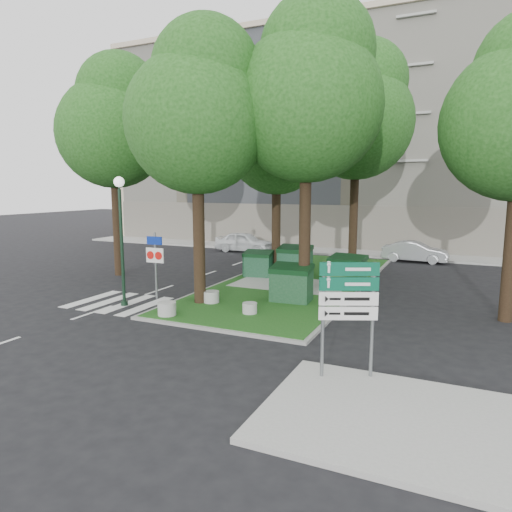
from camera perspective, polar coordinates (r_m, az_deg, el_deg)
The scene contains 25 objects.
ground at distance 14.94m, azimuth -7.08°, elevation -8.96°, with size 120.00×120.00×0.00m, color black.
median_island at distance 21.75m, azimuth 5.17°, elevation -3.17°, with size 6.00×16.00×0.12m, color #184D16.
median_kerb at distance 21.75m, azimuth 5.17°, elevation -3.20°, with size 6.30×16.30×0.10m, color gray.
sidewalk_corner at distance 9.74m, azimuth 16.68°, elevation -18.91°, with size 5.00×4.00×0.12m, color #999993.
building_sidewalk at distance 31.82m, azimuth 10.60°, elevation 0.48°, with size 42.00×3.00×0.12m, color #999993.
zebra_crossing at distance 18.23m, azimuth -14.72°, elevation -5.93°, with size 5.00×3.00×0.01m, color silver.
apartment_building at distance 38.99m, azimuth 13.69°, elevation 13.57°, with size 41.00×12.00×16.00m, color #BDA68D.
tree_median_near_left at distance 17.39m, azimuth -7.08°, elevation 17.89°, with size 5.20×5.20×10.53m.
tree_median_near_right at distance 17.86m, azimuth 6.74°, elevation 19.83°, with size 5.60×5.60×11.46m.
tree_median_mid at distance 22.91m, azimuth 2.87°, elevation 14.85°, with size 4.80×4.80×9.99m.
tree_median_far at distance 25.01m, azimuth 12.74°, elevation 17.23°, with size 5.80×5.80×11.93m.
tree_street_left at distance 24.36m, azimuth -17.26°, elevation 15.70°, with size 5.40×5.40×11.00m.
dumpster_a at distance 22.52m, azimuth 0.27°, elevation -0.98°, with size 1.49×1.14×1.28m.
dumpster_b at distance 22.75m, azimuth 4.89°, elevation -0.63°, with size 1.69×1.24×1.51m.
dumpster_c at distance 17.71m, azimuth 4.45°, elevation -3.41°, with size 1.62×1.18×1.44m.
dumpster_d at distance 20.44m, azimuth 11.34°, elevation -1.93°, with size 1.68×1.29×1.44m.
bollard_left at distance 16.11m, azimuth -11.08°, elevation -6.48°, with size 0.63×0.63×0.45m, color #A6A6A1.
bollard_right at distance 16.06m, azimuth -0.78°, elevation -6.52°, with size 0.51×0.51×0.37m, color #A3A29E.
bollard_mid at distance 17.60m, azimuth -5.61°, elevation -5.09°, with size 0.60×0.60×0.43m, color #A3A59F.
litter_bin at distance 24.35m, azimuth 12.77°, elevation -1.18°, with size 0.36×0.36×0.63m, color gold.
street_lamp at distance 17.77m, azimuth -16.53°, elevation 3.66°, with size 0.39×0.39×4.88m.
traffic_sign_pole at distance 18.74m, azimuth -12.47°, elevation -0.05°, with size 0.81×0.09×2.70m.
directional_sign at distance 10.68m, azimuth 11.46°, elevation -5.56°, with size 1.25×0.59×2.71m.
car_white at distance 31.82m, azimuth -1.47°, elevation 1.78°, with size 1.64×4.09×1.39m, color white.
car_silver at distance 29.09m, azimuth 19.26°, elevation 0.51°, with size 1.32×3.79×1.25m, color #A1A4A8.
Camera 1 is at (7.52, -12.10, 4.51)m, focal length 32.00 mm.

